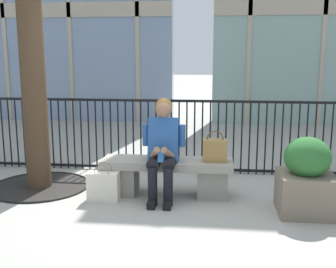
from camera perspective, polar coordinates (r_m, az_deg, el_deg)
ground_plane at (r=5.23m, az=-0.12°, el=-8.30°), size 60.00×60.00×0.00m
stone_bench at (r=5.15m, az=-0.12°, el=-5.45°), size 1.60×0.44×0.45m
seated_person_with_phone at (r=4.94m, az=-0.70°, el=-1.63°), size 0.52×0.66×1.21m
handbag_on_bench at (r=5.03m, az=6.44°, el=-2.18°), size 0.29×0.18×0.37m
shopping_bag at (r=5.05m, az=-8.82°, el=-7.04°), size 0.37×0.18×0.45m
plaza_railing at (r=6.09m, az=0.98°, el=-0.24°), size 7.83×0.04×1.08m
planter at (r=4.79m, az=18.39°, el=-5.79°), size 0.59×0.59×0.85m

